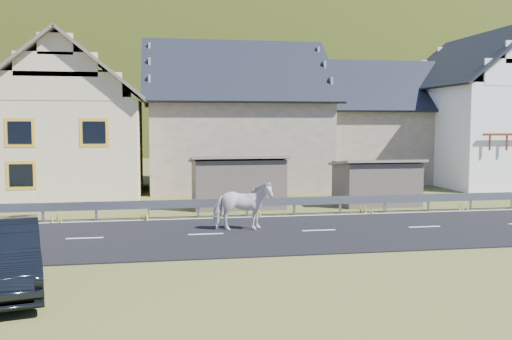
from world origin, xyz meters
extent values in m
plane|color=#39491E|center=(0.00, 0.00, 0.00)|extent=(160.00, 160.00, 0.00)
cube|color=black|center=(0.00, 0.00, 0.02)|extent=(60.00, 7.00, 0.04)
cube|color=silver|center=(0.00, 0.00, 0.04)|extent=(60.00, 6.60, 0.01)
cube|color=#93969B|center=(0.00, 3.68, 0.58)|extent=(28.00, 0.08, 0.34)
cube|color=#93969B|center=(-10.00, 3.70, 0.35)|extent=(0.10, 0.06, 0.70)
cube|color=#93969B|center=(-8.00, 3.70, 0.35)|extent=(0.10, 0.06, 0.70)
cube|color=#93969B|center=(-6.00, 3.70, 0.35)|extent=(0.10, 0.06, 0.70)
cube|color=#93969B|center=(-4.00, 3.70, 0.35)|extent=(0.10, 0.06, 0.70)
cube|color=#93969B|center=(-2.00, 3.70, 0.35)|extent=(0.10, 0.06, 0.70)
cube|color=#93969B|center=(0.00, 3.70, 0.35)|extent=(0.10, 0.06, 0.70)
cube|color=#93969B|center=(2.00, 3.70, 0.35)|extent=(0.10, 0.06, 0.70)
cube|color=#93969B|center=(4.00, 3.70, 0.35)|extent=(0.10, 0.06, 0.70)
cube|color=#93969B|center=(6.00, 3.70, 0.35)|extent=(0.10, 0.06, 0.70)
cube|color=#93969B|center=(8.00, 3.70, 0.35)|extent=(0.10, 0.06, 0.70)
cube|color=#93969B|center=(10.00, 3.70, 0.35)|extent=(0.10, 0.06, 0.70)
cube|color=#66584F|center=(-2.00, 6.50, 1.10)|extent=(4.30, 3.30, 2.40)
cube|color=#66584F|center=(4.50, 6.00, 1.00)|extent=(3.80, 2.90, 2.20)
cube|color=beige|center=(-10.00, 12.00, 2.50)|extent=(7.00, 9.00, 5.00)
cube|color=gold|center=(-11.60, 7.50, 3.40)|extent=(1.30, 0.12, 1.30)
cube|color=gold|center=(-8.40, 7.50, 3.40)|extent=(1.30, 0.12, 1.30)
cube|color=gold|center=(-11.60, 7.50, 1.50)|extent=(1.30, 0.12, 1.30)
cube|color=tan|center=(-12.00, 13.50, 6.56)|extent=(0.70, 0.70, 2.40)
cube|color=tan|center=(-1.00, 15.00, 2.50)|extent=(10.00, 9.00, 5.00)
cube|color=tan|center=(9.00, 17.00, 2.30)|extent=(9.00, 8.00, 4.60)
cube|color=white|center=(15.00, 14.00, 3.00)|extent=(8.00, 10.00, 6.00)
ellipsoid|color=#22300D|center=(5.00, 180.00, -20.00)|extent=(440.00, 280.00, 260.00)
imported|color=silver|center=(-2.65, 0.52, 0.91)|extent=(0.99, 2.08, 1.74)
imported|color=black|center=(-9.17, -5.63, 0.80)|extent=(2.76, 5.13, 1.60)
camera|label=1|loc=(-5.58, -19.23, 3.86)|focal=40.00mm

